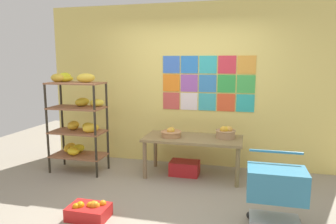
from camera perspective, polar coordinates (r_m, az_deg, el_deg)
ground at (r=4.09m, az=-1.07°, el=-16.53°), size 9.29×9.29×0.00m
back_wall_with_art at (r=5.33m, az=3.67°, el=4.84°), size 4.99×0.07×2.74m
banana_shelf_unit at (r=5.25m, az=-16.37°, el=-1.00°), size 0.88×0.50×1.60m
display_table at (r=4.85m, az=4.58°, el=-5.47°), size 1.50×0.69×0.62m
fruit_basket_left at (r=4.84m, az=0.59°, el=-3.87°), size 0.32×0.32×0.15m
fruit_basket_right at (r=4.85m, az=10.54°, el=-3.72°), size 0.31×0.31×0.19m
produce_crate_under_table at (r=5.02m, az=3.06°, el=-10.21°), size 0.46×0.31×0.22m
orange_crate_foreground at (r=3.84m, az=-14.26°, el=-17.14°), size 0.46×0.32×0.21m
shopping_cart at (r=3.58m, az=19.20°, el=-12.75°), size 0.60×0.44×0.80m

